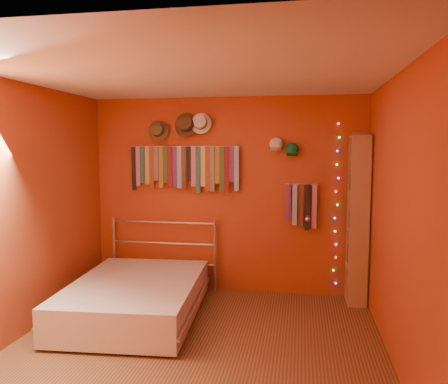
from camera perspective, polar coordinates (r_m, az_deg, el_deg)
The scene contains 16 objects.
ground at distance 4.30m, azimuth -3.88°, elevation -19.84°, with size 3.50×3.50×0.00m, color brown.
back_wall at distance 5.62m, azimuth 0.34°, elevation -0.43°, with size 3.50×0.02×2.50m, color #983D18.
right_wall at distance 3.89m, azimuth 21.91°, elevation -3.62°, with size 0.02×3.50×2.50m, color #983D18.
left_wall at distance 4.67m, azimuth -25.35°, elevation -2.26°, with size 0.02×3.50×2.50m, color #983D18.
ceiling at distance 3.93m, azimuth -4.14°, elevation 15.17°, with size 3.50×3.50×0.02m, color white.
tie_rack at distance 5.65m, azimuth -5.19°, elevation 3.38°, with size 1.45×0.03×0.61m.
small_tie_rack at distance 5.49m, azimuth 10.12°, elevation -1.60°, with size 0.40×0.03×0.58m.
fedora_olive at distance 5.72m, azimuth -8.66°, elevation 8.00°, with size 0.27×0.15×0.27m.
fedora_brown at distance 5.61m, azimuth -5.00°, elevation 8.85°, with size 0.32×0.17×0.31m.
fedora_white at distance 5.57m, azimuth -3.09°, elevation 9.04°, with size 0.27×0.15×0.27m.
cap_white at distance 5.46m, azimuth 6.83°, elevation 6.22°, with size 0.17×0.22×0.17m.
cap_green at distance 5.46m, azimuth 8.88°, elevation 5.49°, with size 0.17×0.21×0.17m.
fairy_lights at distance 5.53m, azimuth 14.48°, elevation -1.64°, with size 0.06×0.02×2.00m.
reading_lamp at distance 5.35m, azimuth 10.85°, elevation -3.47°, with size 0.07×0.29×0.08m.
bookshelf at distance 5.40m, azimuth 17.55°, elevation -3.44°, with size 0.25×0.34×2.00m.
bed at distance 5.04m, azimuth -11.42°, elevation -13.30°, with size 1.54×1.99×0.94m.
Camera 1 is at (0.95, -3.76, 1.86)m, focal length 35.00 mm.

